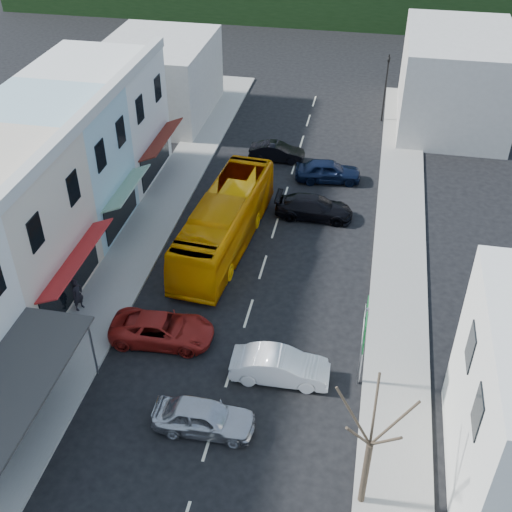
{
  "coord_description": "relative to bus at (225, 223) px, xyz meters",
  "views": [
    {
      "loc": [
        5.13,
        -20.18,
        21.7
      ],
      "look_at": [
        0.0,
        6.0,
        2.2
      ],
      "focal_mm": 45.0,
      "sensor_mm": 36.0,
      "label": 1
    }
  ],
  "objects": [
    {
      "name": "direction_sign",
      "position": [
        8.35,
        -9.42,
        0.67
      ],
      "size": [
        0.23,
        2.0,
        4.43
      ],
      "primitive_type": null,
      "rotation": [
        0.0,
        0.0,
        -0.0
      ],
      "color": "#0D5E22",
      "rests_on": "ground"
    },
    {
      "name": "distant_block_right",
      "position": [
        13.55,
        20.29,
        1.95
      ],
      "size": [
        8.0,
        12.0,
        7.0
      ],
      "primitive_type": "cube",
      "color": "#B7B2A8",
      "rests_on": "ground"
    },
    {
      "name": "ground",
      "position": [
        2.55,
        -9.71,
        -1.55
      ],
      "size": [
        120.0,
        120.0,
        0.0
      ],
      "primitive_type": "plane",
      "color": "black",
      "rests_on": "ground"
    },
    {
      "name": "traffic_signal",
      "position": [
        8.35,
        19.36,
        1.15
      ],
      "size": [
        1.04,
        1.33,
        5.4
      ],
      "primitive_type": null,
      "rotation": [
        0.0,
        0.0,
        2.9
      ],
      "color": "black",
      "rests_on": "ground"
    },
    {
      "name": "shopfront_row",
      "position": [
        -9.94,
        -4.71,
        2.45
      ],
      "size": [
        8.25,
        30.0,
        8.0
      ],
      "color": "white",
      "rests_on": "ground"
    },
    {
      "name": "car_black_near",
      "position": [
        4.71,
        4.02,
        -0.85
      ],
      "size": [
        4.51,
        1.86,
        1.4
      ],
      "primitive_type": "imported",
      "rotation": [
        0.0,
        0.0,
        1.58
      ],
      "color": "black",
      "rests_on": "ground"
    },
    {
      "name": "sidewalk_right",
      "position": [
        10.05,
        0.29,
        -1.48
      ],
      "size": [
        3.0,
        52.0,
        0.15
      ],
      "primitive_type": "cube",
      "color": "gray",
      "rests_on": "ground"
    },
    {
      "name": "car_navy_mid",
      "position": [
        5.09,
        8.77,
        -0.85
      ],
      "size": [
        4.6,
        2.38,
        1.4
      ],
      "primitive_type": "imported",
      "rotation": [
        0.0,
        0.0,
        1.71
      ],
      "color": "black",
      "rests_on": "ground"
    },
    {
      "name": "street_tree",
      "position": [
        8.85,
        -15.39,
        1.85
      ],
      "size": [
        2.22,
        2.22,
        6.8
      ],
      "primitive_type": null,
      "rotation": [
        0.0,
        0.0,
        0.02
      ],
      "color": "#362B1F",
      "rests_on": "ground"
    },
    {
      "name": "car_black_far",
      "position": [
        1.19,
        11.07,
        -0.85
      ],
      "size": [
        4.42,
        1.84,
        1.4
      ],
      "primitive_type": "imported",
      "rotation": [
        0.0,
        0.0,
        1.58
      ],
      "color": "black",
      "rests_on": "ground"
    },
    {
      "name": "bus",
      "position": [
        0.0,
        0.0,
        0.0
      ],
      "size": [
        3.49,
        11.77,
        3.1
      ],
      "primitive_type": "imported",
      "rotation": [
        0.0,
        0.0,
        -0.09
      ],
      "color": "orange",
      "rests_on": "ground"
    },
    {
      "name": "car_red",
      "position": [
        -1.12,
        -8.4,
        -0.85
      ],
      "size": [
        4.7,
        2.15,
        1.4
      ],
      "primitive_type": "imported",
      "rotation": [
        0.0,
        0.0,
        1.62
      ],
      "color": "maroon",
      "rests_on": "ground"
    },
    {
      "name": "car_white",
      "position": [
        4.85,
        -9.79,
        -0.85
      ],
      "size": [
        4.46,
        1.95,
        1.4
      ],
      "primitive_type": "imported",
      "rotation": [
        0.0,
        0.0,
        1.61
      ],
      "color": "white",
      "rests_on": "ground"
    },
    {
      "name": "pedestrian_left",
      "position": [
        -5.95,
        -7.15,
        -0.55
      ],
      "size": [
        0.59,
        0.71,
        1.7
      ],
      "primitive_type": "imported",
      "rotation": [
        0.0,
        0.0,
        1.19
      ],
      "color": "black",
      "rests_on": "sidewalk_left"
    },
    {
      "name": "distant_block_left",
      "position": [
        -9.45,
        17.29,
        1.45
      ],
      "size": [
        8.0,
        10.0,
        6.0
      ],
      "primitive_type": "cube",
      "color": "#B7B2A8",
      "rests_on": "ground"
    },
    {
      "name": "car_silver",
      "position": [
        2.22,
        -13.2,
        -0.85
      ],
      "size": [
        4.43,
        1.88,
        1.4
      ],
      "primitive_type": "imported",
      "rotation": [
        0.0,
        0.0,
        1.59
      ],
      "color": "silver",
      "rests_on": "ground"
    },
    {
      "name": "sidewalk_left",
      "position": [
        -4.95,
        0.29,
        -1.48
      ],
      "size": [
        3.0,
        52.0,
        0.15
      ],
      "primitive_type": "cube",
      "color": "gray",
      "rests_on": "ground"
    }
  ]
}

